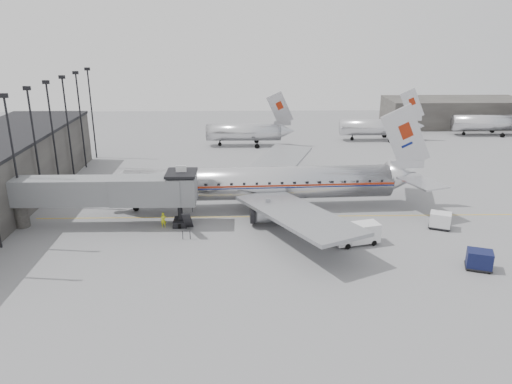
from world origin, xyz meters
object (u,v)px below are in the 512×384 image
(airliner, at_px, (266,183))
(service_van, at_px, (357,234))
(baggage_cart_white, at_px, (440,220))
(ramp_worker, at_px, (163,220))
(baggage_cart_navy, at_px, (479,259))

(airliner, bearing_deg, service_van, -52.79)
(service_van, bearing_deg, airliner, 114.90)
(baggage_cart_white, relative_size, ramp_worker, 1.64)
(airliner, height_order, baggage_cart_white, airliner)
(service_van, bearing_deg, ramp_worker, 151.69)
(baggage_cart_white, xyz_separation_m, ramp_worker, (-31.71, 1.00, -0.11))
(ramp_worker, bearing_deg, baggage_cart_white, -6.48)
(baggage_cart_navy, xyz_separation_m, ramp_worker, (-31.77, 10.89, -0.11))
(airliner, height_order, ramp_worker, airliner)
(airliner, bearing_deg, baggage_cart_navy, -43.34)
(ramp_worker, bearing_deg, service_van, -17.94)
(service_van, xyz_separation_m, ramp_worker, (-21.27, 5.02, -0.30))
(airliner, height_order, service_van, airliner)
(service_van, bearing_deg, baggage_cart_navy, -44.30)
(baggage_cart_navy, height_order, ramp_worker, baggage_cart_navy)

